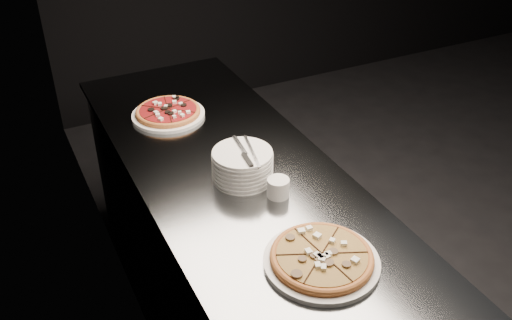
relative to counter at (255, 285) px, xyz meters
name	(u,v)px	position (x,y,z in m)	size (l,w,h in m)	color
wall_left	(140,93)	(-0.37, 0.00, 0.94)	(0.02, 5.00, 2.80)	black
counter	(255,285)	(0.00, 0.00, 0.00)	(0.74, 2.44, 0.92)	slate
pizza_mushroom	(322,258)	(0.02, -0.42, 0.48)	(0.42, 0.42, 0.04)	white
pizza_tomato	(168,112)	(-0.09, 0.69, 0.48)	(0.36, 0.36, 0.04)	white
plate_stack	(243,165)	(0.00, 0.10, 0.52)	(0.22, 0.22, 0.12)	white
cutlery	(247,153)	(0.01, 0.09, 0.58)	(0.11, 0.23, 0.01)	#B2B5B9
ramekin	(278,187)	(0.07, -0.05, 0.50)	(0.08, 0.08, 0.07)	silver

